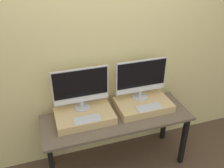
% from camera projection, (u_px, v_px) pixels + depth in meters
% --- Properties ---
extents(wall_back, '(8.00, 0.04, 2.60)m').
position_uv_depth(wall_back, '(107.00, 55.00, 2.77)').
color(wall_back, '#DBC684').
rests_on(wall_back, ground_plane).
extents(workbench, '(1.65, 0.59, 0.71)m').
position_uv_depth(workbench, '(117.00, 123.00, 2.80)').
color(workbench, brown).
rests_on(workbench, ground_plane).
extents(wooden_riser_left, '(0.62, 0.40, 0.09)m').
position_uv_depth(wooden_riser_left, '(85.00, 116.00, 2.70)').
color(wooden_riser_left, tan).
rests_on(wooden_riser_left, workbench).
extents(monitor_left, '(0.60, 0.18, 0.48)m').
position_uv_depth(monitor_left, '(81.00, 87.00, 2.63)').
color(monitor_left, '#B2B2B7').
rests_on(monitor_left, wooden_riser_left).
extents(keyboard_left, '(0.28, 0.12, 0.01)m').
position_uv_depth(keyboard_left, '(87.00, 119.00, 2.56)').
color(keyboard_left, silver).
rests_on(keyboard_left, wooden_riser_left).
extents(wooden_riser_right, '(0.62, 0.40, 0.09)m').
position_uv_depth(wooden_riser_right, '(143.00, 105.00, 2.89)').
color(wooden_riser_right, tan).
rests_on(wooden_riser_right, workbench).
extents(monitor_right, '(0.60, 0.18, 0.48)m').
position_uv_depth(monitor_right, '(141.00, 78.00, 2.82)').
color(monitor_right, '#B2B2B7').
rests_on(monitor_right, wooden_riser_right).
extents(keyboard_right, '(0.28, 0.12, 0.01)m').
position_uv_depth(keyboard_right, '(148.00, 107.00, 2.75)').
color(keyboard_right, silver).
rests_on(keyboard_right, wooden_riser_right).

